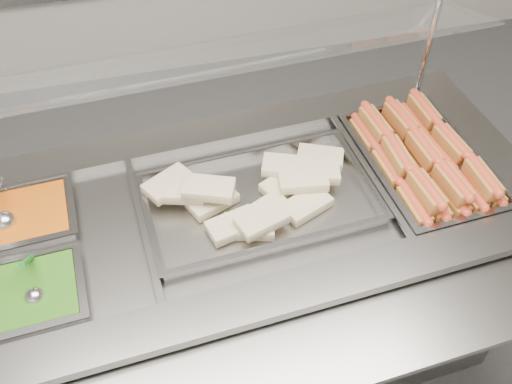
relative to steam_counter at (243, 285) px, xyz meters
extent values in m
cube|color=gray|center=(0.00, 0.00, -0.01)|extent=(1.86, 0.86, 0.88)
cube|color=gray|center=(0.02, -0.35, 0.44)|extent=(1.91, 0.23, 0.03)
cube|color=gray|center=(-0.02, 0.35, 0.44)|extent=(1.91, 0.23, 0.03)
cube|color=gray|center=(0.89, 0.05, 0.44)|extent=(0.16, 0.58, 0.03)
cube|color=black|center=(0.00, 0.00, 0.33)|extent=(1.67, 0.67, 0.02)
cube|color=gray|center=(0.44, 0.02, 0.45)|extent=(0.05, 0.58, 0.01)
cube|color=gray|center=(-0.30, -0.02, 0.45)|extent=(0.05, 0.58, 0.01)
cube|color=gray|center=(0.03, -0.52, 0.41)|extent=(1.83, 0.35, 0.02)
cylinder|color=#BCBBC0|center=(0.77, 0.37, 0.68)|extent=(0.02, 0.02, 0.45)
cube|color=silver|center=(-0.01, 0.21, 0.84)|extent=(1.69, 0.39, 0.09)
cube|color=#CC630B|center=(-0.66, 0.11, 0.42)|extent=(0.30, 0.24, 0.09)
cube|color=#155A0E|center=(-0.64, -0.18, 0.42)|extent=(0.30, 0.24, 0.09)
cube|color=#A16321|center=(0.52, -0.15, 0.44)|extent=(0.06, 0.15, 0.05)
cylinder|color=#DB4F27|center=(0.52, -0.15, 0.46)|extent=(0.04, 0.17, 0.03)
cube|color=#A16321|center=(0.51, 0.03, 0.44)|extent=(0.06, 0.15, 0.05)
cylinder|color=#DB4F27|center=(0.51, 0.03, 0.46)|extent=(0.04, 0.17, 0.03)
cube|color=#A16321|center=(0.50, 0.20, 0.44)|extent=(0.06, 0.15, 0.05)
cylinder|color=#DB4F27|center=(0.50, 0.20, 0.46)|extent=(0.04, 0.17, 0.03)
cube|color=#A16321|center=(0.58, -0.15, 0.44)|extent=(0.06, 0.15, 0.05)
cylinder|color=#DB4F27|center=(0.58, -0.15, 0.46)|extent=(0.04, 0.17, 0.03)
cube|color=#A16321|center=(0.57, 0.03, 0.44)|extent=(0.06, 0.15, 0.05)
cylinder|color=#DB4F27|center=(0.57, 0.03, 0.46)|extent=(0.04, 0.17, 0.03)
cube|color=#A16321|center=(0.56, 0.21, 0.44)|extent=(0.06, 0.15, 0.05)
cylinder|color=#DB4F27|center=(0.56, 0.21, 0.46)|extent=(0.04, 0.17, 0.03)
cube|color=#A16321|center=(0.64, -0.14, 0.44)|extent=(0.06, 0.16, 0.05)
cylinder|color=#DB4F27|center=(0.64, -0.14, 0.46)|extent=(0.04, 0.17, 0.03)
cube|color=#A16321|center=(0.63, 0.03, 0.44)|extent=(0.06, 0.15, 0.05)
cylinder|color=#DB4F27|center=(0.63, 0.03, 0.46)|extent=(0.04, 0.17, 0.03)
cube|color=#A16321|center=(0.62, 0.21, 0.44)|extent=(0.07, 0.16, 0.05)
cylinder|color=#DB4F27|center=(0.62, 0.21, 0.46)|extent=(0.05, 0.17, 0.03)
cube|color=#A16321|center=(0.71, -0.14, 0.44)|extent=(0.06, 0.15, 0.05)
cylinder|color=#DB4F27|center=(0.71, -0.14, 0.46)|extent=(0.04, 0.17, 0.03)
cube|color=#A16321|center=(0.70, 0.04, 0.44)|extent=(0.07, 0.16, 0.05)
cylinder|color=#DB4F27|center=(0.70, 0.04, 0.46)|extent=(0.05, 0.17, 0.03)
cube|color=#A16321|center=(0.69, 0.21, 0.44)|extent=(0.06, 0.15, 0.05)
cylinder|color=#DB4F27|center=(0.69, 0.21, 0.46)|extent=(0.04, 0.17, 0.03)
cube|color=#A16321|center=(0.77, -0.14, 0.44)|extent=(0.07, 0.16, 0.05)
cylinder|color=#DB4F27|center=(0.77, -0.14, 0.46)|extent=(0.05, 0.17, 0.03)
cube|color=#A16321|center=(0.55, -0.14, 0.49)|extent=(0.06, 0.16, 0.05)
cylinder|color=#DB4F27|center=(0.55, -0.14, 0.51)|extent=(0.04, 0.17, 0.03)
cube|color=#A16321|center=(0.53, 0.03, 0.49)|extent=(0.06, 0.15, 0.05)
cylinder|color=#DB4F27|center=(0.53, 0.03, 0.51)|extent=(0.03, 0.17, 0.03)
cube|color=#A16321|center=(0.52, 0.20, 0.49)|extent=(0.06, 0.16, 0.05)
cylinder|color=#DB4F27|center=(0.52, 0.20, 0.51)|extent=(0.04, 0.17, 0.03)
cube|color=#A16321|center=(0.64, -0.13, 0.49)|extent=(0.06, 0.16, 0.05)
cylinder|color=#DB4F27|center=(0.64, -0.13, 0.51)|extent=(0.04, 0.17, 0.03)
cube|color=#A16321|center=(0.63, 0.04, 0.49)|extent=(0.06, 0.15, 0.05)
cylinder|color=#DB4F27|center=(0.63, 0.04, 0.51)|extent=(0.04, 0.17, 0.03)
cube|color=#A16321|center=(0.62, 0.20, 0.49)|extent=(0.07, 0.16, 0.05)
cylinder|color=#DB4F27|center=(0.62, 0.20, 0.51)|extent=(0.05, 0.17, 0.03)
cube|color=#A16321|center=(0.74, -0.14, 0.49)|extent=(0.05, 0.15, 0.05)
cylinder|color=#DB4F27|center=(0.74, -0.14, 0.51)|extent=(0.03, 0.17, 0.03)
cube|color=#A16321|center=(0.73, 0.04, 0.49)|extent=(0.07, 0.16, 0.05)
cylinder|color=#DB4F27|center=(0.73, 0.04, 0.51)|extent=(0.05, 0.17, 0.03)
cube|color=#A16321|center=(0.72, 0.22, 0.49)|extent=(0.06, 0.15, 0.05)
cylinder|color=#DB4F27|center=(0.72, 0.22, 0.51)|extent=(0.04, 0.17, 0.03)
cube|color=#D0B58B|center=(-0.08, 0.03, 0.45)|extent=(0.17, 0.14, 0.03)
cube|color=#D0B58B|center=(0.31, 0.13, 0.45)|extent=(0.17, 0.14, 0.03)
cube|color=#D0B58B|center=(0.19, -0.06, 0.45)|extent=(0.17, 0.14, 0.03)
cube|color=#D0B58B|center=(-0.04, -0.09, 0.45)|extent=(0.17, 0.12, 0.03)
cube|color=#D0B58B|center=(0.07, -0.06, 0.45)|extent=(0.17, 0.14, 0.03)
cube|color=#D0B58B|center=(0.00, -0.10, 0.45)|extent=(0.17, 0.12, 0.03)
cube|color=#D0B58B|center=(0.16, 0.04, 0.45)|extent=(0.17, 0.14, 0.03)
cube|color=#D0B58B|center=(0.26, 0.07, 0.45)|extent=(0.16, 0.09, 0.03)
cube|color=#D0B58B|center=(0.21, 0.01, 0.48)|extent=(0.16, 0.11, 0.03)
cube|color=#D0B58B|center=(0.04, -0.11, 0.48)|extent=(0.17, 0.13, 0.03)
cube|color=#D0B58B|center=(-0.20, 0.10, 0.48)|extent=(0.17, 0.15, 0.03)
cube|color=#D0B58B|center=(0.25, 0.03, 0.48)|extent=(0.17, 0.12, 0.03)
cube|color=#D0B58B|center=(0.17, 0.09, 0.48)|extent=(0.17, 0.14, 0.03)
cube|color=#D0B58B|center=(-0.17, 0.07, 0.48)|extent=(0.17, 0.13, 0.03)
cube|color=#D0B58B|center=(-0.09, 0.02, 0.51)|extent=(0.17, 0.14, 0.03)
sphere|color=silver|center=(-0.70, 0.09, 0.46)|extent=(0.07, 0.07, 0.07)
sphere|color=silver|center=(-0.61, -0.20, 0.45)|extent=(0.06, 0.06, 0.06)
cylinder|color=#157722|center=(-0.62, -0.12, 0.52)|extent=(0.02, 0.13, 0.12)
camera|label=1|loc=(-0.25, -1.16, 1.75)|focal=40.00mm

